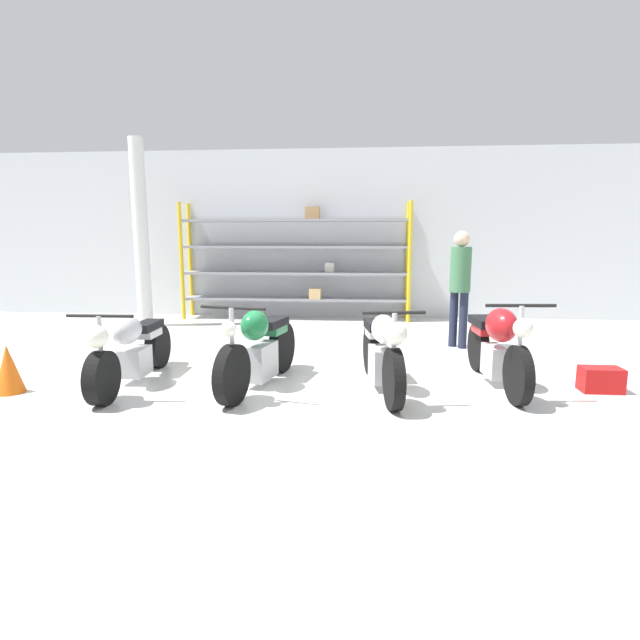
% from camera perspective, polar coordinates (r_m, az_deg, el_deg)
% --- Properties ---
extents(ground_plane, '(30.00, 30.00, 0.00)m').
position_cam_1_polar(ground_plane, '(6.06, -0.33, -7.16)').
color(ground_plane, silver).
extents(back_wall, '(30.00, 0.08, 3.60)m').
position_cam_1_polar(back_wall, '(10.99, 2.16, 9.74)').
color(back_wall, silver).
rests_on(back_wall, ground_plane).
extents(shelving_rack, '(4.86, 0.63, 2.47)m').
position_cam_1_polar(shelving_rack, '(10.71, -2.72, 6.90)').
color(shelving_rack, gold).
rests_on(shelving_rack, ground_plane).
extents(support_pillar, '(0.28, 0.28, 3.60)m').
position_cam_1_polar(support_pillar, '(10.38, -19.79, 9.23)').
color(support_pillar, silver).
rests_on(support_pillar, ground_plane).
extents(motorcycle_silver, '(0.70, 2.12, 0.95)m').
position_cam_1_polar(motorcycle_silver, '(6.30, -20.70, -3.13)').
color(motorcycle_silver, black).
rests_on(motorcycle_silver, ground_plane).
extents(motorcycle_green, '(0.77, 2.02, 1.04)m').
position_cam_1_polar(motorcycle_green, '(5.85, -6.88, -3.30)').
color(motorcycle_green, black).
rests_on(motorcycle_green, ground_plane).
extents(motorcycle_white, '(0.63, 1.99, 1.00)m').
position_cam_1_polar(motorcycle_white, '(5.69, 7.07, -3.54)').
color(motorcycle_white, black).
rests_on(motorcycle_white, ground_plane).
extents(motorcycle_red, '(0.72, 2.02, 1.06)m').
position_cam_1_polar(motorcycle_red, '(6.17, 19.57, -2.54)').
color(motorcycle_red, black).
rests_on(motorcycle_red, ground_plane).
extents(person_browsing, '(0.45, 0.45, 1.83)m').
position_cam_1_polar(person_browsing, '(8.12, 15.72, 4.53)').
color(person_browsing, '#1E2338').
rests_on(person_browsing, ground_plane).
extents(toolbox, '(0.44, 0.26, 0.28)m').
position_cam_1_polar(toolbox, '(6.51, 29.43, -5.95)').
color(toolbox, red).
rests_on(toolbox, ground_plane).
extents(traffic_cone, '(0.32, 0.32, 0.55)m').
position_cam_1_polar(traffic_cone, '(6.60, -32.05, -4.76)').
color(traffic_cone, orange).
rests_on(traffic_cone, ground_plane).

